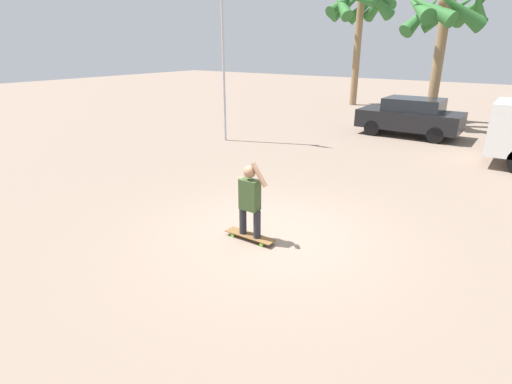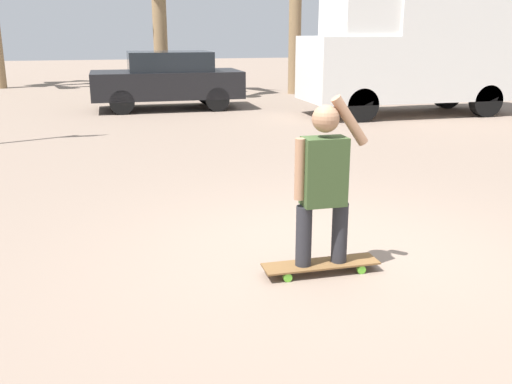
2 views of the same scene
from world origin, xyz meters
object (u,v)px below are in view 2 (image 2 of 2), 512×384
Objects in this scene: person_skateboarder at (324,177)px; camper_van at (415,49)px; skateboard at (321,265)px; parked_car_black at (167,79)px.

camper_van is (5.82, 8.90, 0.75)m from person_skateboarder.
skateboard is 0.26× the size of parked_car_black.
person_skateboarder is 0.37× the size of parked_car_black.
camper_van reaches higher than parked_car_black.
person_skateboarder is 0.27× the size of camper_van.
person_skateboarder is (-0.00, 0.00, 0.80)m from skateboard.
parked_car_black is (-0.16, 11.49, 0.73)m from skateboard.
camper_van is at bearing 56.83° from skateboard.
camper_van is 1.36× the size of parked_car_black.
person_skateboarder is at bearing -89.21° from parked_car_black.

